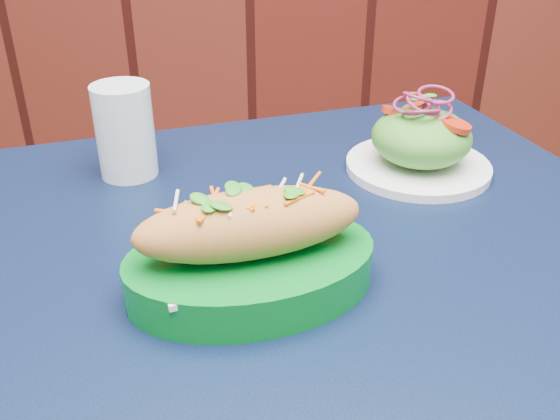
{
  "coord_description": "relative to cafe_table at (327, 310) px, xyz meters",
  "views": [
    {
      "loc": [
        0.02,
        0.89,
        1.12
      ],
      "look_at": [
        0.04,
        1.45,
        0.81
      ],
      "focal_mm": 40.0,
      "sensor_mm": 36.0,
      "label": 1
    }
  ],
  "objects": [
    {
      "name": "water_glass",
      "position": [
        -0.25,
        0.19,
        0.15
      ],
      "size": [
        0.08,
        0.08,
        0.12
      ],
      "primitive_type": "cylinder",
      "color": "silver",
      "rests_on": "cafe_table"
    },
    {
      "name": "cafe_table",
      "position": [
        0.0,
        0.0,
        0.0
      ],
      "size": [
        0.99,
        0.99,
        0.75
      ],
      "rotation": [
        0.0,
        0.0,
        0.28
      ],
      "color": "black",
      "rests_on": "ground"
    },
    {
      "name": "banh_mi_basket",
      "position": [
        -0.09,
        -0.07,
        0.13
      ],
      "size": [
        0.28,
        0.22,
        0.11
      ],
      "rotation": [
        0.0,
        0.0,
        0.25
      ],
      "color": "#036E1E",
      "rests_on": "cafe_table"
    },
    {
      "name": "salad_plate",
      "position": [
        0.14,
        0.19,
        0.13
      ],
      "size": [
        0.2,
        0.2,
        0.11
      ],
      "rotation": [
        0.0,
        0.0,
        0.37
      ],
      "color": "white",
      "rests_on": "cafe_table"
    }
  ]
}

